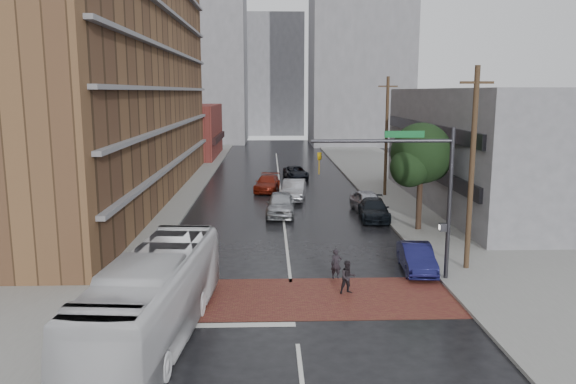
{
  "coord_description": "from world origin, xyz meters",
  "views": [
    {
      "loc": [
        -0.96,
        -22.49,
        8.79
      ],
      "look_at": [
        0.02,
        6.93,
        3.5
      ],
      "focal_mm": 35.0,
      "sensor_mm": 36.0,
      "label": 1
    }
  ],
  "objects": [
    {
      "name": "building_east",
      "position": [
        16.5,
        20.0,
        4.5
      ],
      "size": [
        11.0,
        26.0,
        9.0
      ],
      "primitive_type": "cube",
      "color": "gray",
      "rests_on": "ground"
    },
    {
      "name": "car_travel_a",
      "position": [
        -0.19,
        16.82,
        0.84
      ],
      "size": [
        2.25,
        5.05,
        1.69
      ],
      "primitive_type": "imported",
      "rotation": [
        0.0,
        0.0,
        -0.05
      ],
      "color": "#A3A6AA",
      "rests_on": "ground"
    },
    {
      "name": "distant_tower_west",
      "position": [
        -14.0,
        78.0,
        16.0
      ],
      "size": [
        18.0,
        16.0,
        32.0
      ],
      "primitive_type": "cube",
      "color": "gray",
      "rests_on": "ground"
    },
    {
      "name": "distant_tower_east",
      "position": [
        14.0,
        72.0,
        18.0
      ],
      "size": [
        16.0,
        14.0,
        36.0
      ],
      "primitive_type": "cube",
      "color": "gray",
      "rests_on": "ground"
    },
    {
      "name": "sidewalk_east",
      "position": [
        11.5,
        25.0,
        0.07
      ],
      "size": [
        9.0,
        90.0,
        0.15
      ],
      "primitive_type": "cube",
      "color": "gray",
      "rests_on": "ground"
    },
    {
      "name": "car_travel_b",
      "position": [
        1.01,
        22.72,
        0.82
      ],
      "size": [
        2.28,
        5.16,
        1.65
      ],
      "primitive_type": "imported",
      "rotation": [
        0.0,
        0.0,
        -0.11
      ],
      "color": "#A8A9B0",
      "rests_on": "ground"
    },
    {
      "name": "signal_mast",
      "position": [
        5.85,
        2.5,
        4.73
      ],
      "size": [
        6.5,
        0.3,
        7.2
      ],
      "color": "#2D2D33",
      "rests_on": "ground"
    },
    {
      "name": "distant_tower_center",
      "position": [
        0.0,
        95.0,
        12.0
      ],
      "size": [
        12.0,
        10.0,
        24.0
      ],
      "primitive_type": "cube",
      "color": "gray",
      "rests_on": "ground"
    },
    {
      "name": "pedestrian_b",
      "position": [
        2.47,
        0.98,
        0.74
      ],
      "size": [
        0.83,
        0.71,
        1.49
      ],
      "primitive_type": "imported",
      "rotation": [
        0.0,
        0.0,
        0.23
      ],
      "color": "black",
      "rests_on": "ground"
    },
    {
      "name": "suv_travel",
      "position": [
        1.71,
        34.0,
        0.64
      ],
      "size": [
        2.68,
        4.83,
        1.28
      ],
      "primitive_type": "imported",
      "rotation": [
        0.0,
        0.0,
        0.12
      ],
      "color": "black",
      "rests_on": "ground"
    },
    {
      "name": "apartment_block",
      "position": [
        -14.0,
        24.0,
        14.0
      ],
      "size": [
        10.0,
        44.0,
        28.0
      ],
      "primitive_type": "cube",
      "color": "brown",
      "rests_on": "ground"
    },
    {
      "name": "crosswalk",
      "position": [
        0.0,
        0.5,
        0.01
      ],
      "size": [
        14.0,
        5.0,
        0.02
      ],
      "primitive_type": "cube",
      "color": "brown",
      "rests_on": "ground"
    },
    {
      "name": "pedestrian_a",
      "position": [
        2.18,
        3.0,
        0.72
      ],
      "size": [
        0.57,
        0.43,
        1.43
      ],
      "primitive_type": "imported",
      "rotation": [
        0.0,
        0.0,
        0.17
      ],
      "color": "black",
      "rests_on": "ground"
    },
    {
      "name": "car_parked_mid",
      "position": [
        6.3,
        15.5,
        0.7
      ],
      "size": [
        2.32,
        4.93,
        1.39
      ],
      "primitive_type": "imported",
      "rotation": [
        0.0,
        0.0,
        -0.08
      ],
      "color": "black",
      "rests_on": "ground"
    },
    {
      "name": "transit_bus",
      "position": [
        -5.11,
        -3.36,
        1.57
      ],
      "size": [
        3.68,
        11.47,
        3.14
      ],
      "primitive_type": "imported",
      "rotation": [
        0.0,
        0.0,
        -0.09
      ],
      "color": "silver",
      "rests_on": "ground"
    },
    {
      "name": "car_parked_far",
      "position": [
        6.27,
        17.86,
        0.79
      ],
      "size": [
        2.43,
        4.81,
        1.57
      ],
      "primitive_type": "imported",
      "rotation": [
        0.0,
        0.0,
        0.13
      ],
      "color": "#B5B6BD",
      "rests_on": "ground"
    },
    {
      "name": "storefront_west",
      "position": [
        -12.0,
        54.0,
        3.5
      ],
      "size": [
        8.0,
        16.0,
        7.0
      ],
      "primitive_type": "cube",
      "color": "maroon",
      "rests_on": "ground"
    },
    {
      "name": "car_travel_c",
      "position": [
        -1.17,
        26.92,
        0.7
      ],
      "size": [
        2.57,
        5.04,
        1.4
      ],
      "primitive_type": "imported",
      "rotation": [
        0.0,
        0.0,
        -0.13
      ],
      "color": "maroon",
      "rests_on": "ground"
    },
    {
      "name": "ground",
      "position": [
        0.0,
        0.0,
        0.0
      ],
      "size": [
        160.0,
        160.0,
        0.0
      ],
      "primitive_type": "plane",
      "color": "black",
      "rests_on": "ground"
    },
    {
      "name": "street_tree",
      "position": [
        8.52,
        12.03,
        4.73
      ],
      "size": [
        4.2,
        4.1,
        6.9
      ],
      "color": "#332319",
      "rests_on": "ground"
    },
    {
      "name": "utility_pole_far",
      "position": [
        8.8,
        24.0,
        5.14
      ],
      "size": [
        1.6,
        0.26,
        10.0
      ],
      "color": "#473321",
      "rests_on": "ground"
    },
    {
      "name": "car_parked_near",
      "position": [
        6.3,
        4.0,
        0.67
      ],
      "size": [
        1.72,
        4.19,
        1.35
      ],
      "primitive_type": "imported",
      "rotation": [
        0.0,
        0.0,
        -0.07
      ],
      "color": "#121342",
      "rests_on": "ground"
    },
    {
      "name": "utility_pole_near",
      "position": [
        8.8,
        4.0,
        5.14
      ],
      "size": [
        1.6,
        0.26,
        10.0
      ],
      "color": "#473321",
      "rests_on": "ground"
    },
    {
      "name": "sidewalk_west",
      "position": [
        -11.5,
        25.0,
        0.07
      ],
      "size": [
        9.0,
        90.0,
        0.15
      ],
      "primitive_type": "cube",
      "color": "gray",
      "rests_on": "ground"
    }
  ]
}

